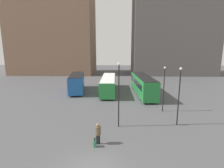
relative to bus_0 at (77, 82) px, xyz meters
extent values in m
cube|color=#7F604C|center=(-13.26, 26.12, 18.45)|extent=(25.84, 14.09, 40.40)
cube|color=#5B5656|center=(25.07, 26.12, 11.23)|extent=(25.09, 13.49, 25.97)
cube|color=#1E56A3|center=(0.01, -0.08, -0.03)|extent=(3.94, 9.33, 2.89)
cube|color=black|center=(-0.60, 3.58, 0.33)|extent=(2.76, 2.06, 1.10)
cube|color=black|center=(0.15, -0.88, 0.33)|extent=(3.43, 6.13, 0.87)
cube|color=black|center=(0.01, -0.08, 1.45)|extent=(3.72, 9.12, 0.08)
cylinder|color=black|center=(-0.45, 2.69, -1.25)|extent=(2.51, 1.38, 1.00)
cylinder|color=black|center=(0.48, -2.84, -1.25)|extent=(2.51, 1.38, 1.00)
cube|color=#237A38|center=(6.01, -0.37, -0.26)|extent=(2.71, 12.33, 2.44)
cube|color=black|center=(5.93, 4.67, 0.04)|extent=(2.60, 2.29, 0.93)
cube|color=black|center=(6.02, -1.47, 0.04)|extent=(2.68, 7.91, 0.73)
cube|color=white|center=(6.01, -0.37, 1.00)|extent=(2.51, 12.08, 0.08)
cylinder|color=black|center=(5.95, 3.44, -1.26)|extent=(2.44, 1.02, 0.98)
cylinder|color=black|center=(6.06, -4.18, -1.26)|extent=(2.44, 1.02, 0.98)
cube|color=#237A38|center=(12.17, -1.99, -0.01)|extent=(3.16, 12.49, 2.95)
cube|color=black|center=(11.86, 3.07, 0.36)|extent=(2.58, 2.41, 1.12)
cube|color=black|center=(12.24, -3.10, 0.36)|extent=(2.92, 8.05, 0.88)
cube|color=black|center=(12.17, -1.99, 1.51)|extent=(2.95, 12.23, 0.08)
cylinder|color=black|center=(11.93, 1.84, -1.26)|extent=(2.37, 1.12, 0.98)
cylinder|color=black|center=(12.40, -5.81, -1.26)|extent=(2.37, 1.12, 0.98)
cylinder|color=black|center=(6.04, -18.86, -1.34)|extent=(0.18, 0.18, 0.83)
cylinder|color=black|center=(6.22, -18.85, -1.34)|extent=(0.18, 0.18, 0.83)
cylinder|color=brown|center=(6.13, -18.85, -0.56)|extent=(0.51, 0.51, 0.72)
sphere|color=#9E7051|center=(6.13, -18.85, -0.06)|extent=(0.27, 0.27, 0.27)
cube|color=#28844C|center=(5.93, -19.33, -1.46)|extent=(0.24, 0.35, 0.59)
cube|color=black|center=(5.94, -19.44, -1.04)|extent=(0.11, 0.04, 0.26)
cylinder|color=black|center=(13.98, -14.78, 1.16)|extent=(0.12, 0.12, 5.82)
sphere|color=beige|center=(13.98, -14.78, 4.15)|extent=(0.28, 0.28, 0.28)
cylinder|color=black|center=(13.49, -10.73, 1.00)|extent=(0.12, 0.12, 5.51)
sphere|color=beige|center=(13.49, -10.73, 3.84)|extent=(0.28, 0.28, 0.28)
cylinder|color=black|center=(7.85, -15.40, 1.40)|extent=(0.12, 0.12, 6.31)
sphere|color=beige|center=(7.85, -15.40, 4.64)|extent=(0.28, 0.28, 0.28)
camera|label=1|loc=(7.75, -32.21, 5.97)|focal=28.00mm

